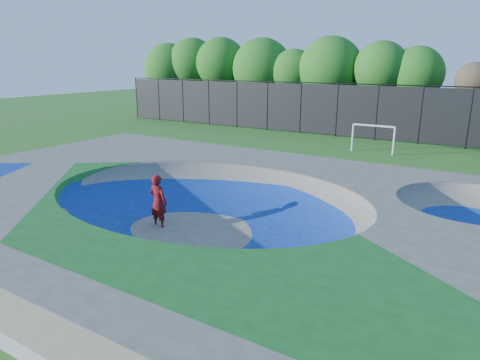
# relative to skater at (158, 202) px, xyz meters

# --- Properties ---
(ground) EXTENTS (120.00, 120.00, 0.00)m
(ground) POSITION_rel_skater_xyz_m (1.71, 0.39, -0.95)
(ground) COLOR #27611B
(ground) RESTS_ON ground
(skate_deck) EXTENTS (22.00, 14.00, 1.50)m
(skate_deck) POSITION_rel_skater_xyz_m (1.71, 0.39, -0.20)
(skate_deck) COLOR gray
(skate_deck) RESTS_ON ground
(skater) EXTENTS (0.69, 0.46, 1.90)m
(skater) POSITION_rel_skater_xyz_m (0.00, 0.00, 0.00)
(skater) COLOR red
(skater) RESTS_ON ground
(skateboard) EXTENTS (0.79, 0.24, 0.05)m
(skateboard) POSITION_rel_skater_xyz_m (0.00, 0.00, -0.92)
(skateboard) COLOR black
(skateboard) RESTS_ON ground
(soccer_goal) EXTENTS (2.70, 0.12, 1.78)m
(soccer_goal) POSITION_rel_skater_xyz_m (2.79, 16.67, 0.28)
(soccer_goal) COLOR silver
(soccer_goal) RESTS_ON ground
(fence) EXTENTS (48.09, 0.09, 4.04)m
(fence) POSITION_rel_skater_xyz_m (1.71, 21.39, 1.15)
(fence) COLOR black
(fence) RESTS_ON ground
(treeline) EXTENTS (52.52, 7.47, 8.60)m
(treeline) POSITION_rel_skater_xyz_m (1.10, 26.56, 4.05)
(treeline) COLOR #423221
(treeline) RESTS_ON ground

